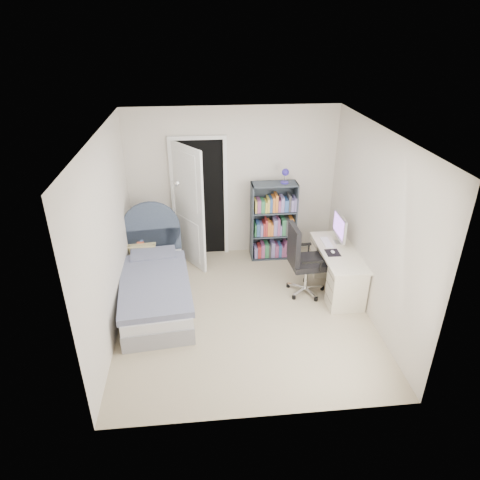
{
  "coord_description": "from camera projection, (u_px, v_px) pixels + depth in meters",
  "views": [
    {
      "loc": [
        -0.55,
        -4.85,
        3.64
      ],
      "look_at": [
        -0.03,
        0.29,
        0.98
      ],
      "focal_mm": 32.0,
      "sensor_mm": 36.0,
      "label": 1
    }
  ],
  "objects": [
    {
      "name": "room_shell",
      "position": [
        245.0,
        231.0,
        5.43
      ],
      "size": [
        3.5,
        3.7,
        2.6
      ],
      "color": "tan",
      "rests_on": "ground"
    },
    {
      "name": "bookcase",
      "position": [
        274.0,
        224.0,
        7.14
      ],
      "size": [
        0.76,
        0.32,
        1.58
      ],
      "color": "#353F48",
      "rests_on": "ground"
    },
    {
      "name": "office_chair",
      "position": [
        302.0,
        257.0,
        6.16
      ],
      "size": [
        0.57,
        0.59,
        1.1
      ],
      "color": "silver",
      "rests_on": "ground"
    },
    {
      "name": "door",
      "position": [
        193.0,
        203.0,
        6.85
      ],
      "size": [
        0.92,
        0.71,
        2.06
      ],
      "color": "black",
      "rests_on": "ground"
    },
    {
      "name": "floor_lamp",
      "position": [
        178.0,
        234.0,
        6.76
      ],
      "size": [
        0.22,
        0.22,
        1.53
      ],
      "color": "silver",
      "rests_on": "ground"
    },
    {
      "name": "desk",
      "position": [
        337.0,
        268.0,
        6.37
      ],
      "size": [
        0.53,
        1.32,
        1.09
      ],
      "color": "beige",
      "rests_on": "ground"
    },
    {
      "name": "bed",
      "position": [
        155.0,
        286.0,
        6.09
      ],
      "size": [
        1.1,
        2.04,
        1.21
      ],
      "color": "gray",
      "rests_on": "ground"
    },
    {
      "name": "nightstand",
      "position": [
        143.0,
        247.0,
        6.84
      ],
      "size": [
        0.43,
        0.43,
        0.62
      ],
      "color": "#D2C181",
      "rests_on": "ground"
    }
  ]
}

